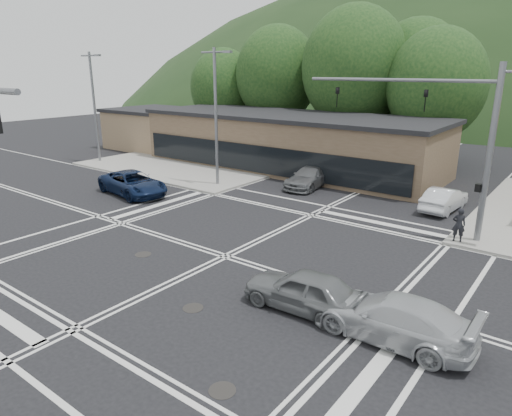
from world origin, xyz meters
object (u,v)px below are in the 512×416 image
Objects in this scene: car_silver_east at (393,318)px; car_queue_b at (407,176)px; car_queue_a at (444,199)px; car_northbound at (310,177)px; car_blue_west at (133,183)px; car_grey_center at (304,290)px; pedestrian at (459,225)px.

car_silver_east is 1.01× the size of car_queue_b.
car_queue_a is 8.76m from car_northbound.
car_queue_b reaches higher than car_queue_a.
car_blue_west is 17.27m from car_grey_center.
car_queue_b is at bearing 33.67° from car_northbound.
car_queue_a is 0.85× the size of car_northbound.
pedestrian is at bearing 115.81° from car_queue_a.
car_queue_b reaches higher than car_grey_center.
car_silver_east is 1.18× the size of car_queue_a.
car_queue_a is 2.55× the size of pedestrian.
car_grey_center is 0.88× the size of car_queue_b.
pedestrian is (-0.50, 9.20, 0.25)m from car_silver_east.
car_silver_east is 14.41m from car_queue_a.
car_queue_b is at bearing -77.30° from pedestrian.
pedestrian reaches higher than car_grey_center.
pedestrian is at bearing -70.91° from car_blue_west.
car_queue_a is 5.26m from car_queue_b.
car_blue_west is at bearing -136.51° from car_northbound.
car_queue_b is 10.46m from pedestrian.
car_queue_b is at bearing -161.45° from car_silver_east.
car_silver_east is at bearing -97.97° from car_blue_west.
car_silver_east is (19.26, -5.75, -0.05)m from car_blue_west.
car_blue_west is 3.36× the size of pedestrian.
car_queue_b is (-6.04, 18.07, 0.11)m from car_silver_east.
car_queue_a is at bearing -2.97° from car_northbound.
car_blue_west is at bearing 33.51° from car_queue_b.
car_blue_west is at bearing 30.68° from car_queue_a.
car_northbound reaches higher than car_queue_a.
car_silver_east is 3.01× the size of pedestrian.
car_northbound is at bearing 27.22° from car_queue_b.
car_queue_a is (-2.50, 14.19, -0.02)m from car_silver_east.
car_blue_west is at bearing -112.64° from car_grey_center.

